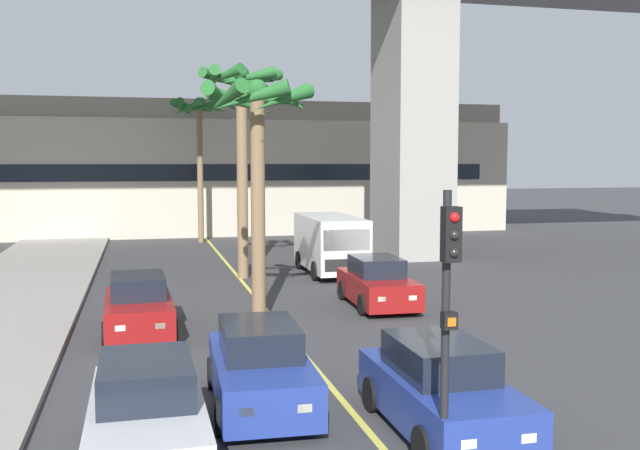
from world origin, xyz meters
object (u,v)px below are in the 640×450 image
at_px(car_queue_second, 441,390).
at_px(palm_tree_far_median, 199,120).
at_px(car_queue_front, 377,284).
at_px(palm_tree_mid_median, 242,108).
at_px(palm_tree_near_median, 256,128).
at_px(car_queue_fourth, 147,415).
at_px(car_queue_third, 138,307).
at_px(car_queue_fifth, 260,369).
at_px(traffic_light_median_near, 448,298).
at_px(delivery_van, 330,243).

xyz_separation_m(car_queue_second, palm_tree_far_median, (-1.66, 30.10, 6.16)).
xyz_separation_m(car_queue_front, palm_tree_mid_median, (-3.36, 6.60, 5.92)).
distance_m(car_queue_second, palm_tree_near_median, 10.48).
relative_size(car_queue_fourth, palm_tree_near_median, 0.60).
relative_size(car_queue_third, car_queue_fifth, 0.99).
relative_size(car_queue_third, traffic_light_median_near, 0.99).
bearing_deg(car_queue_second, car_queue_fourth, -179.39).
relative_size(car_queue_front, palm_tree_near_median, 0.60).
height_order(car_queue_fourth, car_queue_fifth, same).
xyz_separation_m(delivery_van, palm_tree_far_median, (-4.24, 12.84, 5.60)).
bearing_deg(car_queue_front, delivery_van, 88.07).
bearing_deg(palm_tree_far_median, palm_tree_mid_median, -87.17).
distance_m(car_queue_third, palm_tree_far_median, 22.69).
bearing_deg(car_queue_third, palm_tree_near_median, 10.67).
xyz_separation_m(car_queue_second, car_queue_third, (-5.01, 8.53, 0.00)).
height_order(car_queue_fourth, delivery_van, delivery_van).
bearing_deg(palm_tree_mid_median, car_queue_fourth, -102.62).
distance_m(car_queue_fifth, palm_tree_mid_median, 16.29).
height_order(car_queue_second, delivery_van, delivery_van).
relative_size(traffic_light_median_near, palm_tree_near_median, 0.61).
distance_m(car_queue_fourth, palm_tree_mid_median, 18.53).
distance_m(car_queue_fourth, delivery_van, 18.85).
bearing_deg(palm_tree_near_median, traffic_light_median_near, -85.28).
xyz_separation_m(palm_tree_near_median, palm_tree_mid_median, (0.68, 7.93, 1.12)).
xyz_separation_m(car_queue_third, traffic_light_median_near, (4.24, -10.50, 1.99)).
height_order(palm_tree_near_median, palm_tree_far_median, palm_tree_far_median).
bearing_deg(car_queue_second, car_queue_front, 77.40).
relative_size(car_queue_second, car_queue_fourth, 1.00).
distance_m(car_queue_fifth, palm_tree_far_median, 28.78).
distance_m(traffic_light_median_near, palm_tree_far_median, 32.36).
relative_size(car_queue_front, palm_tree_mid_median, 0.50).
distance_m(car_queue_front, palm_tree_near_median, 6.42).
relative_size(delivery_van, palm_tree_near_median, 0.77).
distance_m(delivery_van, traffic_light_median_near, 19.58).
distance_m(car_queue_front, car_queue_third, 7.62).
relative_size(car_queue_second, delivery_van, 0.78).
bearing_deg(palm_tree_near_median, car_queue_fifth, -98.58).
xyz_separation_m(car_queue_front, car_queue_second, (-2.35, -10.49, 0.00)).
bearing_deg(car_queue_third, traffic_light_median_near, -68.04).
relative_size(car_queue_front, traffic_light_median_near, 0.99).
bearing_deg(car_queue_front, car_queue_second, -102.60).
height_order(palm_tree_near_median, palm_tree_mid_median, palm_tree_mid_median).
bearing_deg(palm_tree_near_median, car_queue_second, -79.50).
distance_m(car_queue_front, delivery_van, 6.80).
bearing_deg(delivery_van, traffic_light_median_near, -99.88).
bearing_deg(palm_tree_mid_median, car_queue_second, -86.59).
height_order(car_queue_front, palm_tree_far_median, palm_tree_far_median).
bearing_deg(palm_tree_mid_median, traffic_light_median_near, -89.28).
xyz_separation_m(car_queue_second, car_queue_fifth, (-2.77, 2.02, 0.00)).
distance_m(delivery_van, palm_tree_far_median, 14.63).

